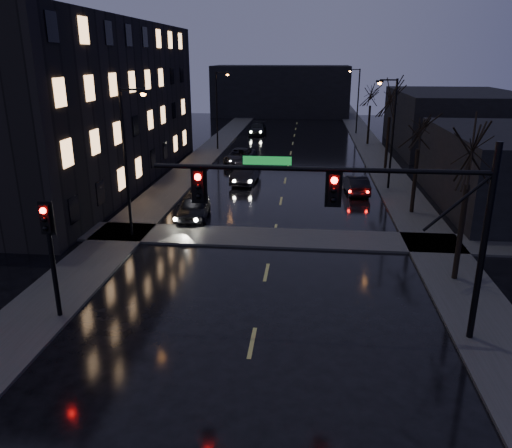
% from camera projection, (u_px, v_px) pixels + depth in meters
% --- Properties ---
extents(sidewalk_left, '(3.00, 140.00, 0.12)m').
position_uv_depth(sidewalk_left, '(190.00, 169.00, 43.66)').
color(sidewalk_left, '#2D2D2B').
rests_on(sidewalk_left, ground).
extents(sidewalk_right, '(3.00, 140.00, 0.12)m').
position_uv_depth(sidewalk_right, '(388.00, 174.00, 41.99)').
color(sidewalk_right, '#2D2D2B').
rests_on(sidewalk_right, ground).
extents(sidewalk_cross, '(40.00, 3.00, 0.12)m').
position_uv_depth(sidewalk_cross, '(273.00, 238.00, 27.28)').
color(sidewalk_cross, '#2D2D2B').
rests_on(sidewalk_cross, ground).
extents(apartment_block, '(12.00, 30.00, 12.00)m').
position_uv_depth(apartment_block, '(68.00, 104.00, 37.83)').
color(apartment_block, black).
rests_on(apartment_block, ground).
extents(commercial_right_far, '(12.00, 18.00, 6.00)m').
position_uv_depth(commercial_right_far, '(454.00, 121.00, 52.47)').
color(commercial_right_far, black).
rests_on(commercial_right_far, ground).
extents(far_block, '(22.00, 10.00, 8.00)m').
position_uv_depth(far_block, '(281.00, 91.00, 82.37)').
color(far_block, black).
rests_on(far_block, ground).
extents(signal_mast, '(11.11, 0.41, 7.00)m').
position_uv_depth(signal_mast, '(371.00, 204.00, 16.41)').
color(signal_mast, black).
rests_on(signal_mast, ground).
extents(signal_pole_left, '(0.35, 0.41, 4.53)m').
position_uv_depth(signal_pole_left, '(50.00, 244.00, 18.11)').
color(signal_pole_left, black).
rests_on(signal_pole_left, ground).
extents(tree_near, '(3.52, 3.52, 8.08)m').
position_uv_depth(tree_near, '(473.00, 141.00, 20.24)').
color(tree_near, black).
rests_on(tree_near, ground).
extents(tree_mid_a, '(3.30, 3.30, 7.58)m').
position_uv_depth(tree_mid_a, '(421.00, 121.00, 29.79)').
color(tree_mid_a, black).
rests_on(tree_mid_a, ground).
extents(tree_mid_b, '(3.74, 3.74, 8.59)m').
position_uv_depth(tree_mid_b, '(391.00, 93.00, 40.85)').
color(tree_mid_b, black).
rests_on(tree_mid_b, ground).
extents(tree_far, '(3.43, 3.43, 7.88)m').
position_uv_depth(tree_far, '(371.00, 89.00, 54.21)').
color(tree_far, black).
rests_on(tree_far, ground).
extents(streetlight_l_near, '(1.53, 0.28, 8.00)m').
position_uv_depth(streetlight_l_near, '(129.00, 151.00, 26.04)').
color(streetlight_l_near, black).
rests_on(streetlight_l_near, ground).
extents(streetlight_l_far, '(1.53, 0.28, 8.00)m').
position_uv_depth(streetlight_l_far, '(219.00, 104.00, 51.48)').
color(streetlight_l_far, black).
rests_on(streetlight_l_far, ground).
extents(streetlight_r_mid, '(1.53, 0.28, 8.00)m').
position_uv_depth(streetlight_r_mid, '(390.00, 125.00, 35.86)').
color(streetlight_r_mid, black).
rests_on(streetlight_r_mid, ground).
extents(streetlight_r_far, '(1.53, 0.28, 8.00)m').
position_uv_depth(streetlight_r_far, '(357.00, 96.00, 62.24)').
color(streetlight_r_far, black).
rests_on(streetlight_r_far, ground).
extents(oncoming_car_a, '(2.21, 4.59, 1.51)m').
position_uv_depth(oncoming_car_a, '(194.00, 207.00, 30.43)').
color(oncoming_car_a, black).
rests_on(oncoming_car_a, ground).
extents(oncoming_car_b, '(2.01, 4.73, 1.52)m').
position_uv_depth(oncoming_car_b, '(246.00, 173.00, 39.15)').
color(oncoming_car_b, black).
rests_on(oncoming_car_b, ground).
extents(oncoming_car_c, '(2.73, 5.27, 1.42)m').
position_uv_depth(oncoming_car_c, '(240.00, 156.00, 45.96)').
color(oncoming_car_c, black).
rests_on(oncoming_car_c, ground).
extents(oncoming_car_d, '(2.04, 4.98, 1.44)m').
position_uv_depth(oncoming_car_d, '(258.00, 129.00, 63.13)').
color(oncoming_car_d, black).
rests_on(oncoming_car_d, ground).
extents(lead_car, '(1.80, 4.14, 1.32)m').
position_uv_depth(lead_car, '(356.00, 184.00, 36.10)').
color(lead_car, black).
rests_on(lead_car, ground).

